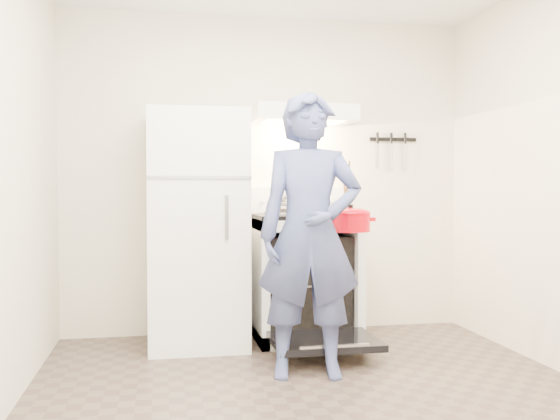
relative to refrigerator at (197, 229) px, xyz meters
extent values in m
plane|color=#4E4236|center=(0.58, -1.45, -0.85)|extent=(3.60, 3.60, 0.00)
cube|color=silver|center=(0.58, 0.35, 0.40)|extent=(3.20, 0.02, 2.50)
cube|color=white|center=(0.00, 0.00, 0.00)|extent=(0.70, 0.70, 1.70)
cube|color=white|center=(0.81, 0.02, -0.39)|extent=(0.76, 0.65, 0.92)
cube|color=black|center=(0.81, 0.02, 0.09)|extent=(0.76, 0.65, 0.03)
cube|color=white|center=(0.81, 0.31, 0.20)|extent=(0.76, 0.07, 0.20)
cube|color=black|center=(0.81, -0.57, -0.72)|extent=(0.70, 0.54, 0.04)
cube|color=slate|center=(0.81, 0.02, -0.41)|extent=(0.60, 0.52, 0.01)
cube|color=white|center=(0.81, 0.10, 0.86)|extent=(0.76, 0.50, 0.12)
cube|color=black|center=(1.63, 0.33, 0.70)|extent=(0.40, 0.02, 0.03)
cylinder|color=#8C664A|center=(0.79, -0.02, -0.40)|extent=(0.35, 0.35, 0.02)
cylinder|color=silver|center=(1.10, -0.11, 0.20)|extent=(0.11, 0.11, 0.13)
imported|color=navy|center=(0.63, -0.90, 0.01)|extent=(0.68, 0.49, 1.73)
camera|label=1|loc=(-0.25, -4.56, 0.30)|focal=40.00mm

